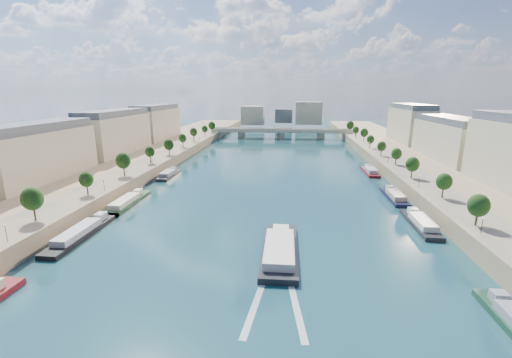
# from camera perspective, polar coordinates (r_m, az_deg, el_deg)

# --- Properties ---
(ground) EXTENTS (700.00, 700.00, 0.00)m
(ground) POSITION_cam_1_polar(r_m,az_deg,el_deg) (138.26, 2.13, -1.11)
(ground) COLOR #0C3037
(ground) RESTS_ON ground
(quay_left) EXTENTS (44.00, 520.00, 5.00)m
(quay_left) POSITION_cam_1_polar(r_m,az_deg,el_deg) (159.27, -24.67, 0.57)
(quay_left) COLOR #9E8460
(quay_left) RESTS_ON ground
(quay_right) EXTENTS (44.00, 520.00, 5.00)m
(quay_right) POSITION_cam_1_polar(r_m,az_deg,el_deg) (151.25, 30.50, -0.80)
(quay_right) COLOR #9E8460
(quay_right) RESTS_ON ground
(pave_left) EXTENTS (14.00, 520.00, 0.10)m
(pave_left) POSITION_cam_1_polar(r_m,az_deg,el_deg) (151.67, -19.88, 1.39)
(pave_left) COLOR gray
(pave_left) RESTS_ON quay_left
(pave_right) EXTENTS (14.00, 520.00, 0.10)m
(pave_right) POSITION_cam_1_polar(r_m,az_deg,el_deg) (145.02, 25.24, 0.30)
(pave_right) COLOR gray
(pave_right) RESTS_ON quay_right
(trees_left) EXTENTS (4.80, 268.80, 8.26)m
(trees_left) POSITION_cam_1_polar(r_m,az_deg,el_deg) (151.54, -19.05, 3.55)
(trees_left) COLOR #382B1E
(trees_left) RESTS_ON ground
(trees_right) EXTENTS (4.80, 268.80, 8.26)m
(trees_right) POSITION_cam_1_polar(r_m,az_deg,el_deg) (152.60, 23.55, 3.20)
(trees_right) COLOR #382B1E
(trees_right) RESTS_ON ground
(lamps_left) EXTENTS (0.36, 200.36, 4.28)m
(lamps_left) POSITION_cam_1_polar(r_m,az_deg,el_deg) (140.38, -20.05, 1.52)
(lamps_left) COLOR black
(lamps_left) RESTS_ON ground
(lamps_right) EXTENTS (0.36, 200.36, 4.28)m
(lamps_right) POSITION_cam_1_polar(r_m,az_deg,el_deg) (147.66, 23.09, 1.84)
(lamps_right) COLOR black
(lamps_right) RESTS_ON ground
(buildings_left) EXTENTS (16.00, 226.00, 23.20)m
(buildings_left) POSITION_cam_1_polar(r_m,az_deg,el_deg) (173.79, -26.89, 6.07)
(buildings_left) COLOR beige
(buildings_left) RESTS_ON ground
(buildings_right) EXTENTS (16.00, 226.00, 23.20)m
(buildings_right) POSITION_cam_1_polar(r_m,az_deg,el_deg) (165.11, 33.55, 4.88)
(buildings_right) COLOR beige
(buildings_right) RESTS_ON ground
(skyline) EXTENTS (79.00, 42.00, 22.00)m
(skyline) POSITION_cam_1_polar(r_m,az_deg,el_deg) (353.24, 5.13, 10.70)
(skyline) COLOR beige
(skyline) RESTS_ON ground
(bridge) EXTENTS (112.00, 12.00, 8.15)m
(bridge) POSITION_cam_1_polar(r_m,az_deg,el_deg) (279.19, 4.16, 7.79)
(bridge) COLOR #C1B79E
(bridge) RESTS_ON ground
(tour_barge) EXTENTS (8.49, 28.41, 3.84)m
(tour_barge) POSITION_cam_1_polar(r_m,az_deg,el_deg) (81.68, 3.95, -11.66)
(tour_barge) COLOR black
(tour_barge) RESTS_ON ground
(wake) EXTENTS (10.76, 25.98, 0.04)m
(wake) POSITION_cam_1_polar(r_m,az_deg,el_deg) (67.74, 3.39, -18.62)
(wake) COLOR silver
(wake) RESTS_ON ground
(moored_barges_left) EXTENTS (5.00, 154.39, 3.60)m
(moored_barges_left) POSITION_cam_1_polar(r_m,az_deg,el_deg) (99.20, -28.06, -8.72)
(moored_barges_left) COLOR black
(moored_barges_left) RESTS_ON ground
(moored_barges_right) EXTENTS (5.00, 163.07, 3.60)m
(moored_barges_right) POSITION_cam_1_polar(r_m,az_deg,el_deg) (101.56, 27.03, -8.07)
(moored_barges_right) COLOR black
(moored_barges_right) RESTS_ON ground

